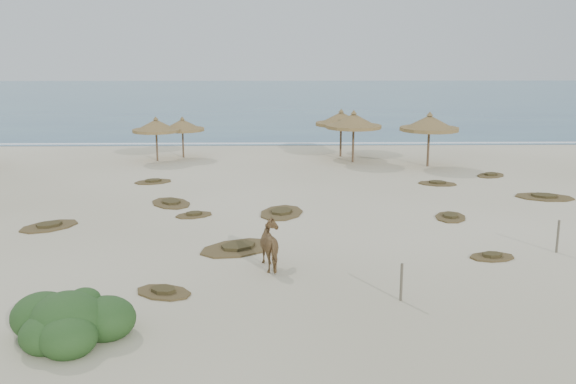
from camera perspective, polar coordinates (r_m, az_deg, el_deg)
ground at (r=21.38m, az=1.68°, el=-5.59°), size 160.00×160.00×0.00m
ocean at (r=95.54m, az=-0.54°, el=8.49°), size 200.00×100.00×0.01m
foam_line at (r=46.79m, az=0.12°, el=4.33°), size 70.00×0.60×0.01m
palapa_1 at (r=40.94m, az=-9.37°, el=5.84°), size 3.55×3.55×2.60m
palapa_2 at (r=39.95m, az=-11.65°, el=5.73°), size 3.48×3.48×2.73m
palapa_3 at (r=38.87m, az=5.85°, el=6.23°), size 3.88×3.88×3.16m
palapa_4 at (r=40.92m, az=4.74°, el=6.44°), size 4.08×4.08×3.04m
palapa_5 at (r=38.09m, az=12.46°, el=5.93°), size 4.28×4.28×3.20m
horse at (r=19.94m, az=-1.29°, el=-4.78°), size 1.20×1.84×1.43m
fence_post_near at (r=17.69m, az=10.05°, el=-7.90°), size 0.10×0.10×1.06m
fence_post_far at (r=23.26m, az=22.86°, el=-3.66°), size 0.08×0.08×1.12m
bush at (r=16.11m, az=-18.83°, el=-10.84°), size 2.97×2.62×1.33m
scrub_0 at (r=26.27m, az=-20.47°, el=-2.83°), size 2.69×2.71×0.16m
scrub_1 at (r=28.77m, az=-10.36°, el=-0.95°), size 2.52×2.85×0.16m
scrub_2 at (r=26.55m, az=-8.36°, el=-2.01°), size 1.85×1.63×0.16m
scrub_3 at (r=26.64m, az=-0.59°, el=-1.82°), size 2.32×3.00×0.16m
scrub_4 at (r=26.78m, az=14.25°, el=-2.14°), size 1.69×2.13×0.16m
scrub_5 at (r=31.76m, az=21.83°, el=-0.39°), size 2.99×2.34×0.16m
scrub_6 at (r=33.64m, az=-11.89°, el=0.93°), size 2.28×1.96×0.16m
scrub_7 at (r=33.35m, az=13.13°, el=0.77°), size 2.20×1.72×0.16m
scrub_9 at (r=22.03m, az=-4.45°, el=-4.94°), size 3.38×3.14×0.16m
scrub_10 at (r=36.32m, az=17.58°, el=1.45°), size 2.20×2.15×0.16m
scrub_11 at (r=18.41m, az=-11.00°, el=-8.69°), size 2.02×1.76×0.16m
scrub_12 at (r=22.07m, az=17.68°, el=-5.47°), size 1.66×1.23×0.16m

